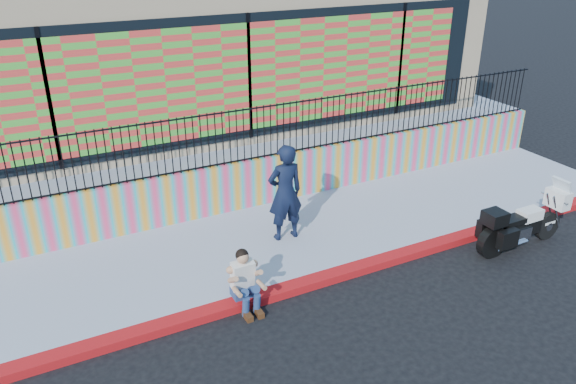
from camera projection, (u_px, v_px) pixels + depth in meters
ground at (343, 276)px, 10.43m from camera, size 90.00×90.00×0.00m
red_curb at (343, 273)px, 10.39m from camera, size 16.00×0.30×0.15m
sidewalk at (301, 234)px, 11.73m from camera, size 16.00×3.00×0.15m
mural_wall at (267, 180)px, 12.75m from camera, size 16.00×0.20×1.10m
metal_fence at (267, 131)px, 12.27m from camera, size 15.80×0.04×1.20m
elevated_platform at (195, 122)px, 16.90m from camera, size 16.00×10.00×1.25m
storefront_building at (191, 33)px, 15.62m from camera, size 14.00×8.06×4.00m
police_motorcycle at (521, 223)px, 11.15m from camera, size 2.13×0.70×1.33m
police_officer at (285, 193)px, 11.04m from camera, size 0.74×0.50×2.00m
seated_man at (246, 286)px, 9.35m from camera, size 0.54×0.71×1.06m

